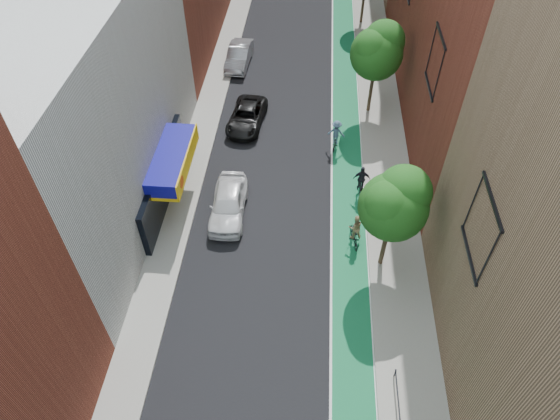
% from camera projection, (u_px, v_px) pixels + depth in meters
% --- Properties ---
extents(bike_lane, '(2.00, 68.00, 0.01)m').
position_uv_depth(bike_lane, '(345.00, 95.00, 37.84)').
color(bike_lane, '#126A41').
rests_on(bike_lane, ground).
extents(sidewalk_left, '(2.00, 68.00, 0.15)m').
position_uv_depth(sidewalk_left, '(215.00, 89.00, 38.31)').
color(sidewalk_left, gray).
rests_on(sidewalk_left, ground).
extents(sidewalk_right, '(3.00, 68.00, 0.15)m').
position_uv_depth(sidewalk_right, '(379.00, 96.00, 37.66)').
color(sidewalk_right, gray).
rests_on(sidewalk_right, ground).
extents(building_left_white, '(8.00, 20.00, 12.00)m').
position_uv_depth(building_left_white, '(72.00, 113.00, 26.01)').
color(building_left_white, silver).
rests_on(building_left_white, ground).
extents(tree_near, '(3.40, 3.36, 6.42)m').
position_uv_depth(tree_near, '(395.00, 203.00, 23.37)').
color(tree_near, '#332619').
rests_on(tree_near, ground).
extents(tree_mid, '(3.55, 3.53, 6.74)m').
position_uv_depth(tree_mid, '(378.00, 50.00, 32.87)').
color(tree_mid, '#332619').
rests_on(tree_mid, ground).
extents(parked_car_white, '(2.05, 4.89, 1.65)m').
position_uv_depth(parked_car_white, '(228.00, 203.00, 28.73)').
color(parked_car_white, white).
rests_on(parked_car_white, ground).
extents(parked_car_black, '(2.71, 5.03, 1.34)m').
position_uv_depth(parked_car_black, '(247.00, 116.00, 34.84)').
color(parked_car_black, black).
rests_on(parked_car_black, ground).
extents(parked_car_silver, '(1.93, 4.85, 1.57)m').
position_uv_depth(parked_car_silver, '(239.00, 56.00, 40.42)').
color(parked_car_silver, '#989CA1').
rests_on(parked_car_silver, ground).
extents(cyclist_lane_near, '(0.88, 1.80, 1.96)m').
position_uv_depth(cyclist_lane_near, '(355.00, 232.00, 27.22)').
color(cyclist_lane_near, black).
rests_on(cyclist_lane_near, ground).
extents(cyclist_lane_mid, '(1.02, 1.64, 2.07)m').
position_uv_depth(cyclist_lane_mid, '(361.00, 184.00, 29.86)').
color(cyclist_lane_mid, black).
rests_on(cyclist_lane_mid, ground).
extents(cyclist_lane_far, '(1.24, 1.53, 2.10)m').
position_uv_depth(cyclist_lane_far, '(336.00, 136.00, 32.83)').
color(cyclist_lane_far, black).
rests_on(cyclist_lane_far, ground).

